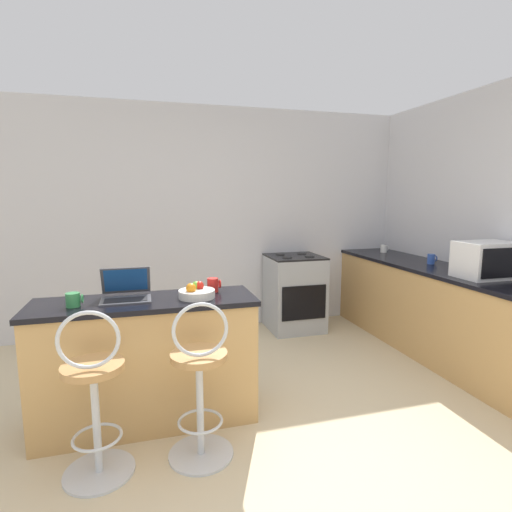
{
  "coord_description": "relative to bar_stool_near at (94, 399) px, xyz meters",
  "views": [
    {
      "loc": [
        -0.61,
        -1.99,
        1.59
      ],
      "look_at": [
        0.47,
        1.82,
        0.99
      ],
      "focal_mm": 28.0,
      "sensor_mm": 36.0,
      "label": 1
    }
  ],
  "objects": [
    {
      "name": "ground_plane",
      "position": [
        0.91,
        -0.26,
        -0.47
      ],
      "size": [
        20.0,
        20.0,
        0.0
      ],
      "primitive_type": "plane",
      "color": "beige"
    },
    {
      "name": "wall_back",
      "position": [
        0.91,
        2.43,
        0.83
      ],
      "size": [
        12.0,
        0.06,
        2.6
      ],
      "color": "silver",
      "rests_on": "ground_plane"
    },
    {
      "name": "breakfast_bar",
      "position": [
        0.29,
        0.5,
        -0.02
      ],
      "size": [
        1.5,
        0.51,
        0.89
      ],
      "color": "tan",
      "rests_on": "ground_plane"
    },
    {
      "name": "counter_right",
      "position": [
        3.1,
        0.82,
        -0.02
      ],
      "size": [
        0.65,
        3.19,
        0.89
      ],
      "color": "tan",
      "rests_on": "ground_plane"
    },
    {
      "name": "bar_stool_near",
      "position": [
        0.0,
        0.0,
        0.0
      ],
      "size": [
        0.4,
        0.4,
        1.0
      ],
      "color": "silver",
      "rests_on": "ground_plane"
    },
    {
      "name": "bar_stool_far",
      "position": [
        0.59,
        0.0,
        0.0
      ],
      "size": [
        0.4,
        0.4,
        1.0
      ],
      "color": "silver",
      "rests_on": "ground_plane"
    },
    {
      "name": "laptop",
      "position": [
        0.17,
        0.56,
        0.47
      ],
      "size": [
        0.33,
        0.29,
        0.21
      ],
      "color": "#47474C",
      "rests_on": "breakfast_bar"
    },
    {
      "name": "microwave",
      "position": [
        3.13,
        0.46,
        0.58
      ],
      "size": [
        0.48,
        0.34,
        0.31
      ],
      "color": "white",
      "rests_on": "counter_right"
    },
    {
      "name": "stove_range",
      "position": [
        2.0,
        2.08,
        -0.02
      ],
      "size": [
        0.62,
        0.61,
        0.9
      ],
      "color": "#9EA3A8",
      "rests_on": "ground_plane"
    },
    {
      "name": "mug_red",
      "position": [
        0.78,
        0.6,
        0.47
      ],
      "size": [
        0.1,
        0.08,
        0.1
      ],
      "color": "red",
      "rests_on": "breakfast_bar"
    },
    {
      "name": "fruit_bowl",
      "position": [
        0.64,
        0.46,
        0.46
      ],
      "size": [
        0.25,
        0.25,
        0.11
      ],
      "color": "silver",
      "rests_on": "breakfast_bar"
    },
    {
      "name": "mug_green",
      "position": [
        -0.15,
        0.45,
        0.47
      ],
      "size": [
        0.1,
        0.09,
        0.09
      ],
      "color": "#338447",
      "rests_on": "breakfast_bar"
    },
    {
      "name": "mug_blue",
      "position": [
        3.16,
        1.17,
        0.47
      ],
      "size": [
        0.09,
        0.07,
        0.1
      ],
      "color": "#2D51AD",
      "rests_on": "counter_right"
    },
    {
      "name": "mug_white",
      "position": [
        3.17,
        2.04,
        0.47
      ],
      "size": [
        0.09,
        0.07,
        0.09
      ],
      "color": "white",
      "rests_on": "counter_right"
    }
  ]
}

